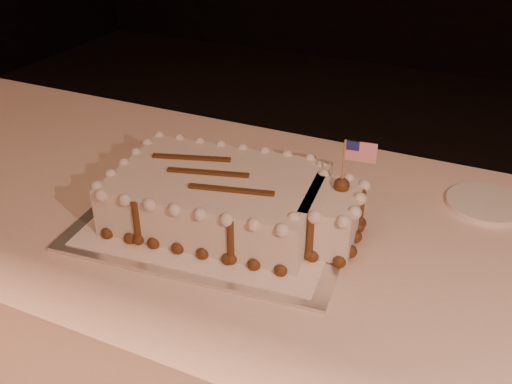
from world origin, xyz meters
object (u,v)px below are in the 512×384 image
at_px(cake_board, 219,219).
at_px(sheet_cake, 231,199).
at_px(side_plate, 486,204).
at_px(banquet_table, 276,360).

height_order(cake_board, sheet_cake, sheet_cake).
bearing_deg(cake_board, side_plate, 24.70).
relative_size(banquet_table, side_plate, 15.08).
distance_m(banquet_table, side_plate, 0.57).
bearing_deg(cake_board, sheet_cake, 0.41).
bearing_deg(sheet_cake, cake_board, -173.77).
distance_m(cake_board, sheet_cake, 0.06).
bearing_deg(side_plate, cake_board, -149.48).
xyz_separation_m(cake_board, side_plate, (0.47, 0.28, 0.00)).
height_order(banquet_table, side_plate, side_plate).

